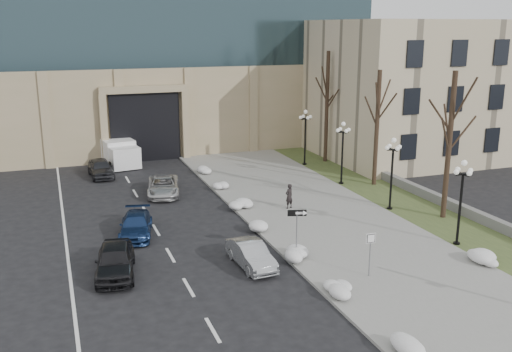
# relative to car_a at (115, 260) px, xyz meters

# --- Properties ---
(ground) EXTENTS (160.00, 160.00, 0.00)m
(ground) POSITION_rel_car_a_xyz_m (9.42, -8.51, -0.75)
(ground) COLOR black
(ground) RESTS_ON ground
(sidewalk) EXTENTS (9.00, 40.00, 0.12)m
(sidewalk) POSITION_rel_car_a_xyz_m (12.92, 5.49, -0.69)
(sidewalk) COLOR gray
(sidewalk) RESTS_ON ground
(curb) EXTENTS (0.30, 40.00, 0.14)m
(curb) POSITION_rel_car_a_xyz_m (8.42, 5.49, -0.68)
(curb) COLOR gray
(curb) RESTS_ON ground
(grass_strip) EXTENTS (4.00, 40.00, 0.10)m
(grass_strip) POSITION_rel_car_a_xyz_m (19.42, 5.49, -0.70)
(grass_strip) COLOR #3B4B25
(grass_strip) RESTS_ON ground
(stone_wall) EXTENTS (0.50, 30.00, 0.70)m
(stone_wall) POSITION_rel_car_a_xyz_m (21.42, 7.49, -0.40)
(stone_wall) COLOR slate
(stone_wall) RESTS_ON ground
(classical_building) EXTENTS (22.00, 18.12, 12.00)m
(classical_building) POSITION_rel_car_a_xyz_m (31.42, 19.47, 5.25)
(classical_building) COLOR #C2B091
(classical_building) RESTS_ON ground
(car_a) EXTENTS (2.44, 4.62, 1.50)m
(car_a) POSITION_rel_car_a_xyz_m (0.00, 0.00, 0.00)
(car_a) COLOR black
(car_a) RESTS_ON ground
(car_b) EXTENTS (1.57, 3.86, 1.24)m
(car_b) POSITION_rel_car_a_xyz_m (6.38, -1.27, -0.13)
(car_b) COLOR #9DA0A4
(car_b) RESTS_ON ground
(car_c) EXTENTS (2.58, 4.49, 1.22)m
(car_c) POSITION_rel_car_a_xyz_m (1.71, 4.99, -0.14)
(car_c) COLOR navy
(car_c) RESTS_ON ground
(car_d) EXTENTS (3.02, 4.96, 1.29)m
(car_d) POSITION_rel_car_a_xyz_m (4.74, 12.46, -0.11)
(car_d) COLOR #B5B5B5
(car_d) RESTS_ON ground
(car_e) EXTENTS (1.92, 4.27, 1.42)m
(car_e) POSITION_rel_car_a_xyz_m (1.10, 19.09, -0.04)
(car_e) COLOR #2E2F34
(car_e) RESTS_ON ground
(pedestrian) EXTENTS (0.69, 0.58, 1.62)m
(pedestrian) POSITION_rel_car_a_xyz_m (11.67, 6.31, 0.18)
(pedestrian) COLOR black
(pedestrian) RESTS_ON sidewalk
(box_truck) EXTENTS (3.41, 7.20, 2.20)m
(box_truck) POSITION_rel_car_a_xyz_m (2.79, 23.47, 0.32)
(box_truck) COLOR white
(box_truck) RESTS_ON ground
(one_way_sign) EXTENTS (0.98, 0.45, 2.67)m
(one_way_sign) POSITION_rel_car_a_xyz_m (8.95, -1.36, 1.45)
(one_way_sign) COLOR slate
(one_way_sign) RESTS_ON ground
(keep_sign) EXTENTS (0.48, 0.07, 2.24)m
(keep_sign) POSITION_rel_car_a_xyz_m (11.12, -4.47, 0.90)
(keep_sign) COLOR slate
(keep_sign) RESTS_ON ground
(snow_clump_a) EXTENTS (1.10, 1.60, 0.36)m
(snow_clump_a) POSITION_rel_car_a_xyz_m (9.05, -10.84, -0.45)
(snow_clump_a) COLOR white
(snow_clump_a) RESTS_ON sidewalk
(snow_clump_b) EXTENTS (1.10, 1.60, 0.36)m
(snow_clump_b) POSITION_rel_car_a_xyz_m (9.04, -5.55, -0.45)
(snow_clump_b) COLOR white
(snow_clump_b) RESTS_ON sidewalk
(snow_clump_c) EXTENTS (1.10, 1.60, 0.36)m
(snow_clump_c) POSITION_rel_car_a_xyz_m (8.60, -1.48, -0.45)
(snow_clump_c) COLOR white
(snow_clump_c) RESTS_ON sidewalk
(snow_clump_d) EXTENTS (1.10, 1.60, 0.36)m
(snow_clump_d) POSITION_rel_car_a_xyz_m (8.59, 3.29, -0.45)
(snow_clump_d) COLOR white
(snow_clump_d) RESTS_ON sidewalk
(snow_clump_e) EXTENTS (1.10, 1.60, 0.36)m
(snow_clump_e) POSITION_rel_car_a_xyz_m (8.77, 7.73, -0.45)
(snow_clump_e) COLOR white
(snow_clump_e) RESTS_ON sidewalk
(snow_clump_f) EXTENTS (1.10, 1.60, 0.36)m
(snow_clump_f) POSITION_rel_car_a_xyz_m (8.67, 11.95, -0.45)
(snow_clump_f) COLOR white
(snow_clump_f) RESTS_ON sidewalk
(snow_clump_g) EXTENTS (1.10, 1.60, 0.36)m
(snow_clump_g) POSITION_rel_car_a_xyz_m (8.90, 16.69, -0.45)
(snow_clump_g) COLOR white
(snow_clump_g) RESTS_ON sidewalk
(snow_clump_h) EXTENTS (1.10, 1.60, 0.36)m
(snow_clump_h) POSITION_rel_car_a_xyz_m (17.29, -5.27, -0.45)
(snow_clump_h) COLOR white
(snow_clump_h) RESTS_ON sidewalk
(lamppost_a) EXTENTS (1.18, 1.18, 4.76)m
(lamppost_a) POSITION_rel_car_a_xyz_m (17.72, -2.51, 2.33)
(lamppost_a) COLOR black
(lamppost_a) RESTS_ON ground
(lamppost_b) EXTENTS (1.18, 1.18, 4.76)m
(lamppost_b) POSITION_rel_car_a_xyz_m (17.72, 3.99, 2.33)
(lamppost_b) COLOR black
(lamppost_b) RESTS_ON ground
(lamppost_c) EXTENTS (1.18, 1.18, 4.76)m
(lamppost_c) POSITION_rel_car_a_xyz_m (17.72, 10.49, 2.33)
(lamppost_c) COLOR black
(lamppost_c) RESTS_ON ground
(lamppost_d) EXTENTS (1.18, 1.18, 4.76)m
(lamppost_d) POSITION_rel_car_a_xyz_m (17.72, 16.99, 2.33)
(lamppost_d) COLOR black
(lamppost_d) RESTS_ON ground
(tree_near) EXTENTS (3.20, 3.20, 9.00)m
(tree_near) POSITION_rel_car_a_xyz_m (19.92, 1.49, 5.08)
(tree_near) COLOR black
(tree_near) RESTS_ON ground
(tree_mid) EXTENTS (3.20, 3.20, 8.50)m
(tree_mid) POSITION_rel_car_a_xyz_m (19.92, 9.49, 4.76)
(tree_mid) COLOR black
(tree_mid) RESTS_ON ground
(tree_far) EXTENTS (3.20, 3.20, 9.50)m
(tree_far) POSITION_rel_car_a_xyz_m (19.92, 17.49, 5.40)
(tree_far) COLOR black
(tree_far) RESTS_ON ground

